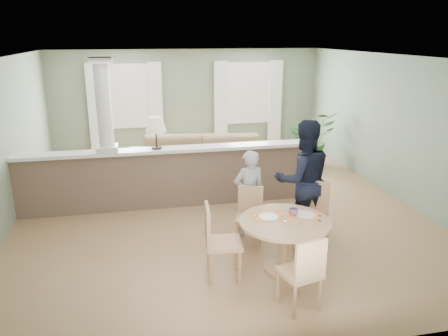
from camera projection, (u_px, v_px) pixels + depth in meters
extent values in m
plane|color=#A67D57|center=(217.00, 206.00, 8.11)|extent=(8.00, 8.00, 0.00)
cube|color=gray|center=(188.00, 102.00, 11.45)|extent=(7.00, 0.02, 2.70)
cube|color=gray|center=(4.00, 145.00, 7.03)|extent=(0.02, 8.00, 2.70)
cube|color=gray|center=(395.00, 127.00, 8.39)|extent=(0.02, 8.00, 2.70)
cube|color=gray|center=(299.00, 231.00, 3.97)|extent=(7.00, 0.02, 2.70)
cube|color=white|center=(216.00, 57.00, 7.31)|extent=(7.00, 8.00, 0.02)
cube|color=white|center=(125.00, 96.00, 11.05)|extent=(1.10, 0.02, 1.50)
cube|color=white|center=(125.00, 96.00, 11.03)|extent=(1.22, 0.04, 1.62)
cube|color=white|center=(247.00, 93.00, 11.68)|extent=(1.10, 0.02, 1.50)
cube|color=white|center=(248.00, 93.00, 11.65)|extent=(1.22, 0.04, 1.62)
cube|color=silver|center=(95.00, 110.00, 10.91)|extent=(0.35, 0.10, 2.30)
cube|color=silver|center=(156.00, 108.00, 11.20)|extent=(0.35, 0.10, 2.30)
cube|color=silver|center=(221.00, 106.00, 11.53)|extent=(0.35, 0.10, 2.30)
cube|color=silver|center=(275.00, 104.00, 11.83)|extent=(0.35, 0.10, 2.30)
cube|color=brown|center=(166.00, 179.00, 7.96)|extent=(5.20, 0.22, 1.05)
cube|color=white|center=(165.00, 150.00, 7.80)|extent=(5.32, 0.36, 0.06)
cube|color=white|center=(107.00, 148.00, 7.58)|extent=(0.36, 0.36, 0.10)
cylinder|color=white|center=(104.00, 106.00, 7.36)|extent=(0.26, 0.26, 1.39)
cube|color=white|center=(100.00, 60.00, 7.14)|extent=(0.38, 0.38, 0.10)
cylinder|color=black|center=(157.00, 148.00, 7.76)|extent=(0.18, 0.18, 0.03)
cylinder|color=black|center=(156.00, 139.00, 7.71)|extent=(0.03, 0.03, 0.28)
cone|color=white|center=(156.00, 124.00, 7.63)|extent=(0.36, 0.36, 0.26)
imported|color=#8E6F4D|center=(202.00, 161.00, 9.28)|extent=(3.43, 1.78, 0.96)
imported|color=#2B6126|center=(310.00, 138.00, 10.48)|extent=(1.43, 1.32, 1.33)
cylinder|color=tan|center=(283.00, 268.00, 5.92)|extent=(0.50, 0.50, 0.04)
cylinder|color=tan|center=(284.00, 245.00, 5.82)|extent=(0.14, 0.14, 0.65)
cylinder|color=tan|center=(285.00, 222.00, 5.72)|extent=(1.20, 1.20, 0.04)
cube|color=#E05832|center=(268.00, 216.00, 5.84)|extent=(0.43, 0.32, 0.01)
cube|color=#E05832|center=(304.00, 215.00, 5.89)|extent=(0.50, 0.43, 0.01)
cylinder|color=white|center=(269.00, 216.00, 5.81)|extent=(0.26, 0.26, 0.01)
cylinder|color=white|center=(305.00, 214.00, 5.87)|extent=(0.26, 0.26, 0.01)
cylinder|color=white|center=(284.00, 218.00, 5.68)|extent=(0.07, 0.07, 0.09)
cube|color=silver|center=(266.00, 218.00, 5.75)|extent=(0.02, 0.18, 0.00)
cube|color=silver|center=(256.00, 218.00, 5.76)|extent=(0.02, 0.21, 0.00)
cylinder|color=white|center=(320.00, 218.00, 5.69)|extent=(0.04, 0.04, 0.07)
cylinder|color=silver|center=(320.00, 215.00, 5.68)|extent=(0.04, 0.04, 0.01)
imported|color=#276AB7|center=(293.00, 212.00, 5.87)|extent=(0.12, 0.12, 0.09)
cube|color=tan|center=(249.00, 219.00, 6.51)|extent=(0.50, 0.50, 0.05)
cylinder|color=tan|center=(238.00, 236.00, 6.45)|extent=(0.04, 0.04, 0.41)
cylinder|color=tan|center=(259.00, 237.00, 6.41)|extent=(0.04, 0.04, 0.41)
cylinder|color=tan|center=(239.00, 227.00, 6.75)|extent=(0.04, 0.04, 0.41)
cylinder|color=tan|center=(260.00, 228.00, 6.71)|extent=(0.04, 0.04, 0.41)
cube|color=tan|center=(250.00, 200.00, 6.62)|extent=(0.37, 0.16, 0.43)
cube|color=tan|center=(310.00, 217.00, 6.43)|extent=(0.62, 0.62, 0.05)
cylinder|color=tan|center=(294.00, 235.00, 6.42)|extent=(0.04, 0.04, 0.46)
cylinder|color=tan|center=(318.00, 240.00, 6.27)|extent=(0.04, 0.04, 0.46)
cylinder|color=tan|center=(301.00, 226.00, 6.73)|extent=(0.04, 0.04, 0.46)
cylinder|color=tan|center=(324.00, 230.00, 6.58)|extent=(0.04, 0.04, 0.46)
cube|color=tan|center=(315.00, 196.00, 6.52)|extent=(0.36, 0.29, 0.49)
cube|color=tan|center=(300.00, 273.00, 4.99)|extent=(0.51, 0.51, 0.05)
cylinder|color=tan|center=(302.00, 280.00, 5.28)|extent=(0.04, 0.04, 0.43)
cylinder|color=tan|center=(278.00, 287.00, 5.14)|extent=(0.04, 0.04, 0.43)
cylinder|color=tan|center=(320.00, 295.00, 4.98)|extent=(0.04, 0.04, 0.43)
cylinder|color=tan|center=(295.00, 302.00, 4.84)|extent=(0.04, 0.04, 0.43)
cube|color=tan|center=(311.00, 261.00, 4.75)|extent=(0.40, 0.13, 0.46)
cube|color=tan|center=(224.00, 243.00, 5.61)|extent=(0.49, 0.49, 0.05)
cylinder|color=tan|center=(240.00, 267.00, 5.53)|extent=(0.04, 0.04, 0.46)
cylinder|color=tan|center=(236.00, 253.00, 5.88)|extent=(0.04, 0.04, 0.46)
cylinder|color=tan|center=(211.00, 269.00, 5.49)|extent=(0.04, 0.04, 0.46)
cylinder|color=tan|center=(209.00, 255.00, 5.84)|extent=(0.04, 0.04, 0.46)
cube|color=tan|center=(208.00, 225.00, 5.51)|extent=(0.08, 0.43, 0.50)
imported|color=#9A9A9F|center=(249.00, 194.00, 6.76)|extent=(0.55, 0.40, 1.39)
imported|color=black|center=(303.00, 180.00, 6.66)|extent=(0.91, 0.71, 1.86)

